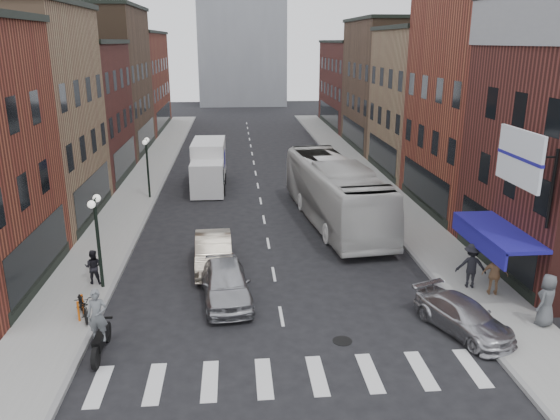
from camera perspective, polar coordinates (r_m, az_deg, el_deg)
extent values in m
plane|color=black|center=(20.62, 0.39, -12.35)|extent=(160.00, 160.00, 0.00)
cube|color=gray|center=(41.68, -14.16, 2.67)|extent=(3.00, 74.00, 0.15)
cube|color=gray|center=(42.35, 9.19, 3.21)|extent=(3.00, 74.00, 0.15)
cube|color=gray|center=(41.48, -12.11, 2.64)|extent=(0.20, 74.00, 0.16)
cube|color=gray|center=(42.03, 7.20, 3.08)|extent=(0.20, 74.00, 0.16)
cube|color=silver|center=(18.08, 1.29, -17.04)|extent=(12.00, 2.20, 0.01)
cube|color=black|center=(25.36, -23.84, -4.08)|extent=(0.08, 7.20, 2.20)
cube|color=black|center=(34.03, -18.91, 1.68)|extent=(0.08, 8.00, 2.20)
cube|color=#4C201B|center=(44.23, -22.67, 9.21)|extent=(10.00, 10.00, 10.00)
cube|color=black|center=(43.54, -15.89, 5.21)|extent=(0.08, 8.00, 2.20)
cube|color=black|center=(43.93, -23.47, 15.85)|extent=(10.30, 10.20, 0.30)
cube|color=#4A3525|center=(54.64, -19.44, 12.43)|extent=(10.00, 12.00, 13.00)
cube|color=black|center=(54.19, -13.78, 7.64)|extent=(0.08, 9.60, 2.20)
cube|color=black|center=(54.59, -20.17, 19.37)|extent=(10.30, 12.20, 0.30)
cube|color=maroon|center=(68.33, -16.50, 12.63)|extent=(10.00, 16.00, 11.00)
cube|color=black|center=(67.92, -12.05, 9.61)|extent=(0.08, 12.80, 2.20)
cube|color=black|center=(68.18, -16.92, 17.35)|extent=(10.30, 16.20, 0.30)
cube|color=black|center=(26.63, 21.48, -2.81)|extent=(0.08, 7.20, 2.20)
cube|color=maroon|center=(36.08, 23.10, 10.84)|extent=(10.00, 10.00, 14.00)
cube|color=black|center=(34.99, 14.82, 2.46)|extent=(0.08, 8.00, 2.20)
cube|color=#8C694D|center=(45.28, 17.06, 10.57)|extent=(10.00, 10.00, 11.00)
cube|color=black|center=(44.29, 10.59, 5.77)|extent=(0.08, 8.00, 2.20)
cube|color=black|center=(45.05, 17.72, 17.70)|extent=(10.30, 10.20, 0.30)
cube|color=#4A3525|center=(55.57, 12.93, 12.50)|extent=(10.00, 12.00, 12.00)
cube|color=black|center=(54.80, 7.60, 8.08)|extent=(0.08, 9.60, 2.20)
cube|color=black|center=(55.45, 13.37, 18.84)|extent=(10.30, 12.20, 0.30)
cube|color=#4C201B|center=(69.09, 9.36, 12.72)|extent=(10.00, 16.00, 10.00)
cube|color=black|center=(68.40, 5.10, 9.96)|extent=(0.08, 12.80, 2.20)
cube|color=black|center=(68.89, 9.57, 16.99)|extent=(10.30, 16.20, 0.30)
cube|color=navy|center=(24.20, 21.83, -2.05)|extent=(1.80, 5.00, 0.15)
cube|color=navy|center=(23.95, 19.92, -2.93)|extent=(0.10, 5.00, 0.70)
cylinder|color=black|center=(22.29, 26.55, 1.95)|extent=(0.12, 0.12, 3.00)
cylinder|color=black|center=(21.69, 25.39, 4.99)|extent=(1.40, 0.08, 0.08)
cube|color=silver|center=(21.34, 23.75, 5.03)|extent=(0.12, 3.00, 2.00)
cylinder|color=black|center=(24.03, -18.41, -3.59)|extent=(0.14, 0.14, 4.00)
cylinder|color=black|center=(23.43, -18.86, 0.99)|extent=(0.06, 0.90, 0.06)
sphere|color=white|center=(23.02, -19.11, 0.56)|extent=(0.32, 0.32, 0.32)
sphere|color=white|center=(23.86, -18.61, 1.18)|extent=(0.32, 0.32, 0.32)
cylinder|color=black|center=(37.22, -13.64, 4.05)|extent=(0.14, 0.14, 4.00)
cylinder|color=black|center=(36.83, -13.86, 7.08)|extent=(0.06, 0.90, 0.06)
sphere|color=white|center=(36.40, -13.95, 6.88)|extent=(0.32, 0.32, 0.32)
sphere|color=white|center=(37.28, -13.75, 7.13)|extent=(0.32, 0.32, 0.32)
cylinder|color=#D8590C|center=(21.99, -20.31, -9.90)|extent=(0.08, 0.08, 0.80)
cylinder|color=#D8590C|center=(22.51, -19.92, -9.21)|extent=(0.08, 0.08, 0.80)
cube|color=silver|center=(37.35, -7.60, 3.23)|extent=(2.24, 2.42, 2.29)
cube|color=black|center=(37.30, -7.61, 3.57)|extent=(2.26, 1.33, 1.01)
cube|color=silver|center=(40.59, -7.43, 5.35)|extent=(2.38, 4.80, 2.65)
cube|color=navy|center=(40.59, -7.43, 5.35)|extent=(2.36, 1.88, 1.10)
cube|color=black|center=(40.74, -7.36, 3.22)|extent=(2.13, 5.99, 0.32)
cylinder|color=black|center=(37.80, -9.13, 2.04)|extent=(0.26, 0.82, 0.82)
cylinder|color=black|center=(37.70, -5.94, 2.12)|extent=(0.26, 0.82, 0.82)
cylinder|color=black|center=(40.81, -8.84, 3.18)|extent=(0.26, 0.82, 0.82)
cylinder|color=black|center=(40.71, -5.88, 3.26)|extent=(0.26, 0.82, 0.82)
cylinder|color=black|center=(42.58, -8.68, 3.77)|extent=(0.26, 0.82, 0.82)
cylinder|color=black|center=(42.49, -5.84, 3.85)|extent=(0.26, 0.82, 0.82)
cylinder|color=black|center=(20.63, -17.64, -12.07)|extent=(0.16, 0.73, 0.73)
cylinder|color=black|center=(19.24, -18.71, -14.46)|extent=(0.16, 0.73, 0.73)
cube|color=black|center=(19.81, -18.22, -12.61)|extent=(0.29, 1.33, 0.39)
cube|color=black|center=(20.12, -17.96, -10.66)|extent=(0.61, 0.07, 0.07)
imported|color=slate|center=(19.29, -18.55, -10.41)|extent=(0.67, 0.44, 1.83)
imported|color=silver|center=(31.77, 5.75, 1.89)|extent=(4.43, 13.32, 3.64)
imported|color=#A3A3A7|center=(22.48, -5.71, -7.52)|extent=(2.41, 4.89, 1.60)
imported|color=#ADA18C|center=(25.66, -6.96, -4.37)|extent=(1.88, 4.85, 1.57)
imported|color=#A9A9AE|center=(21.27, 18.61, -10.50)|extent=(3.10, 4.50, 1.21)
imported|color=black|center=(22.17, -19.89, -9.31)|extent=(1.39, 2.05, 1.02)
imported|color=black|center=(24.88, -18.93, -5.63)|extent=(0.77, 0.48, 1.52)
imported|color=black|center=(24.52, 19.37, -5.49)|extent=(1.37, 0.93, 1.94)
imported|color=#976F4D|center=(24.18, 21.54, -6.30)|extent=(1.13, 0.81, 1.75)
imported|color=#4E5155|center=(22.41, 26.12, -8.43)|extent=(1.16, 1.07, 1.98)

